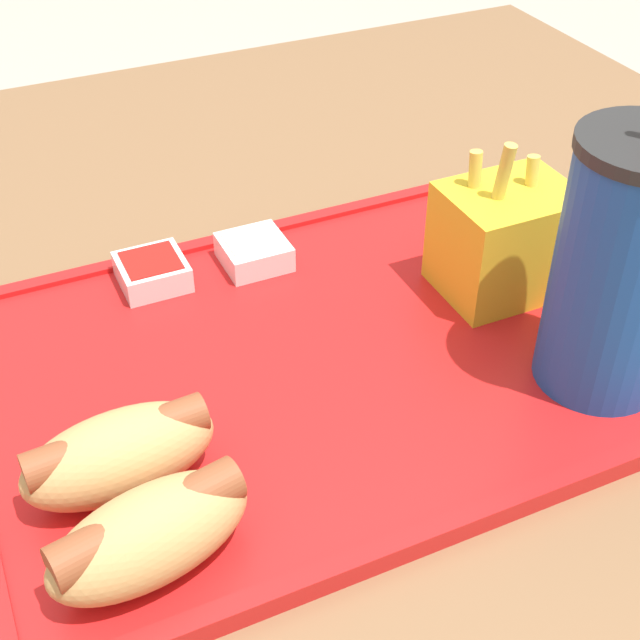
{
  "coord_description": "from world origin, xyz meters",
  "views": [
    {
      "loc": [
        0.17,
        0.38,
        1.11
      ],
      "look_at": [
        -0.02,
        -0.03,
        0.76
      ],
      "focal_mm": 50.0,
      "sensor_mm": 36.0,
      "label": 1
    }
  ],
  "objects_px": {
    "sauce_cup_mayo": "(254,251)",
    "hot_dog_far": "(150,533)",
    "sauce_cup_ketchup": "(152,271)",
    "soda_cup": "(621,268)",
    "fries_carton": "(505,239)",
    "hot_dog_near": "(119,453)"
  },
  "relations": [
    {
      "from": "hot_dog_far",
      "to": "sauce_cup_ketchup",
      "type": "bearing_deg",
      "value": -106.05
    },
    {
      "from": "sauce_cup_mayo",
      "to": "fries_carton",
      "type": "bearing_deg",
      "value": 146.2
    },
    {
      "from": "sauce_cup_ketchup",
      "to": "sauce_cup_mayo",
      "type": "bearing_deg",
      "value": 175.09
    },
    {
      "from": "hot_dog_far",
      "to": "sauce_cup_mayo",
      "type": "relative_size",
      "value": 2.45
    },
    {
      "from": "soda_cup",
      "to": "hot_dog_near",
      "type": "relative_size",
      "value": 1.79
    },
    {
      "from": "fries_carton",
      "to": "soda_cup",
      "type": "bearing_deg",
      "value": 90.72
    },
    {
      "from": "hot_dog_near",
      "to": "fries_carton",
      "type": "distance_m",
      "value": 0.31
    },
    {
      "from": "hot_dog_far",
      "to": "hot_dog_near",
      "type": "bearing_deg",
      "value": -90.0
    },
    {
      "from": "fries_carton",
      "to": "sauce_cup_ketchup",
      "type": "relative_size",
      "value": 2.48
    },
    {
      "from": "fries_carton",
      "to": "sauce_cup_ketchup",
      "type": "bearing_deg",
      "value": -25.31
    },
    {
      "from": "hot_dog_near",
      "to": "sauce_cup_mayo",
      "type": "bearing_deg",
      "value": -129.72
    },
    {
      "from": "fries_carton",
      "to": "hot_dog_near",
      "type": "bearing_deg",
      "value": 14.15
    },
    {
      "from": "hot_dog_far",
      "to": "fries_carton",
      "type": "xyz_separation_m",
      "value": [
        -0.3,
        -0.14,
        0.01
      ]
    },
    {
      "from": "sauce_cup_mayo",
      "to": "sauce_cup_ketchup",
      "type": "distance_m",
      "value": 0.08
    },
    {
      "from": "soda_cup",
      "to": "sauce_cup_ketchup",
      "type": "distance_m",
      "value": 0.33
    },
    {
      "from": "hot_dog_far",
      "to": "sauce_cup_mayo",
      "type": "height_order",
      "value": "hot_dog_far"
    },
    {
      "from": "hot_dog_near",
      "to": "sauce_cup_ketchup",
      "type": "height_order",
      "value": "hot_dog_near"
    },
    {
      "from": "soda_cup",
      "to": "hot_dog_near",
      "type": "xyz_separation_m",
      "value": [
        0.3,
        -0.03,
        -0.06
      ]
    },
    {
      "from": "hot_dog_near",
      "to": "fries_carton",
      "type": "relative_size",
      "value": 0.95
    },
    {
      "from": "sauce_cup_mayo",
      "to": "hot_dog_far",
      "type": "bearing_deg",
      "value": 58.17
    },
    {
      "from": "hot_dog_far",
      "to": "sauce_cup_ketchup",
      "type": "distance_m",
      "value": 0.26
    },
    {
      "from": "hot_dog_near",
      "to": "hot_dog_far",
      "type": "bearing_deg",
      "value": 90.0
    }
  ]
}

